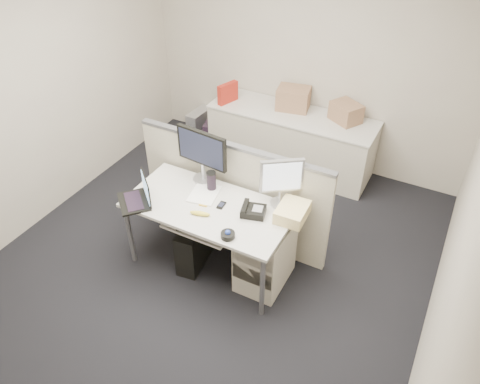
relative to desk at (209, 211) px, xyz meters
The scene contains 27 objects.
floor 0.67m from the desk, ahead, with size 4.00×4.50×0.01m, color black.
wall_back 2.35m from the desk, 90.00° to the left, with size 4.00×0.02×2.70m, color #B8B09D.
wall_left 2.11m from the desk, behind, with size 0.02×4.50×2.70m, color #B8B09D.
wall_right 2.11m from the desk, ahead, with size 0.02×4.50×2.70m, color #B8B09D.
desk is the anchor object (origin of this frame).
keyboard_tray 0.19m from the desk, 90.00° to the right, with size 0.62×0.32×0.02m, color #B7B2AB.
drawer_pedestal 0.65m from the desk, ahead, with size 0.40×0.55×0.65m, color beige.
cubicle_partition 0.46m from the desk, 90.00° to the left, with size 2.00×0.06×1.10m, color #ACA18E.
back_counter 1.95m from the desk, 90.00° to the left, with size 2.00×0.60×0.72m, color beige.
monitor_main 0.52m from the desk, 128.00° to the left, with size 0.53×0.20×0.53m, color black.
monitor_small 0.70m from the desk, 30.10° to the left, with size 0.38×0.19×0.47m, color #B7B7BC.
laptop 0.71m from the desk, 155.70° to the right, with size 0.34×0.26×0.26m, color black.
trackball 0.46m from the desk, 38.66° to the right, with size 0.12×0.12×0.05m, color black.
desk_phone 0.42m from the desk, 11.16° to the left, with size 0.21×0.17×0.07m, color black.
paper_stack 0.18m from the desk, 135.00° to the left, with size 0.24×0.31×0.01m, color white.
sticky_pad 0.09m from the desk, behind, with size 0.08×0.08×0.01m, color gold.
travel_mug 0.29m from the desk, 114.44° to the left, with size 0.09×0.09×0.18m, color black.
banana 0.17m from the desk, 90.00° to the right, with size 0.19×0.05×0.04m, color yellow.
cellphone 0.13m from the desk, 26.57° to the left, with size 0.05×0.10×0.01m, color black.
manila_folders 0.76m from the desk, 15.52° to the left, with size 0.24×0.31×0.12m, color #F6DD89.
keyboard 0.23m from the desk, 77.20° to the right, with size 0.42×0.15×0.02m, color black.
pc_tower_desk 0.46m from the desk, 161.57° to the right, with size 0.20×0.49×0.46m, color black.
pc_tower_spare_dark 2.18m from the desk, 119.44° to the left, with size 0.19×0.46×0.43m, color black.
pc_tower_spare_silver 2.50m from the desk, 124.30° to the left, with size 0.16×0.41×0.38m, color #B7B7BC.
cardboard_box_left 2.06m from the desk, 91.40° to the left, with size 0.38×0.28×0.28m, color #9D734F.
cardboard_box_right 2.14m from the desk, 73.69° to the left, with size 0.33×0.26×0.24m, color #9D734F.
red_binder 2.01m from the desk, 114.13° to the left, with size 0.07×0.28×0.27m, color #A92114.
Camera 1 is at (1.76, -2.73, 3.39)m, focal length 35.00 mm.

